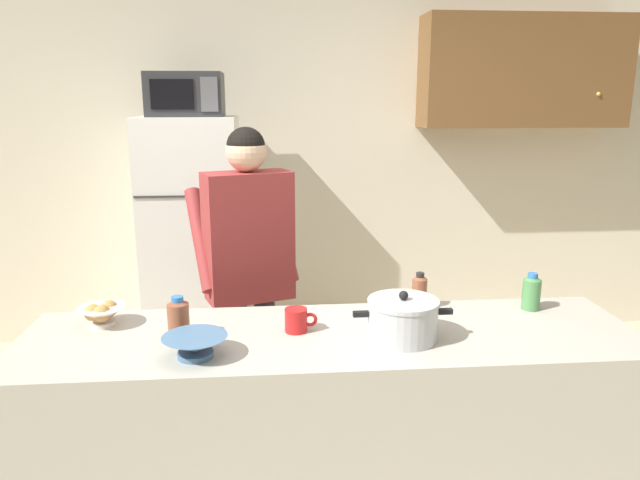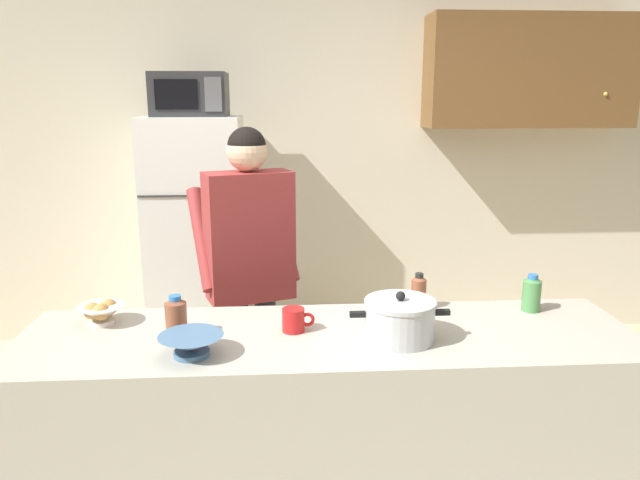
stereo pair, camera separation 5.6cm
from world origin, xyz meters
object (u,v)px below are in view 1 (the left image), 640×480
object	(u,v)px
microwave	(186,94)
bread_bowl	(102,314)
coffee_mug	(297,320)
bottle_near_edge	(178,317)
refrigerator	(194,243)
bottle_far_corner	(531,292)
cooking_pot	(403,319)
person_near_pot	(248,253)
empty_bowl	(195,345)
bottle_mid_counter	(420,291)

from	to	relation	value
microwave	bread_bowl	bearing A→B (deg)	-95.74
coffee_mug	bottle_near_edge	xyz separation A→B (m)	(-0.46, -0.01, 0.03)
refrigerator	coffee_mug	world-z (taller)	refrigerator
coffee_mug	bottle_far_corner	bearing A→B (deg)	8.97
refrigerator	bread_bowl	world-z (taller)	refrigerator
refrigerator	cooking_pot	distance (m)	2.19
bottle_near_edge	person_near_pot	bearing A→B (deg)	70.69
person_near_pot	cooking_pot	xyz separation A→B (m)	(0.61, -0.82, -0.06)
bread_bowl	bottle_far_corner	distance (m)	1.83
microwave	coffee_mug	xyz separation A→B (m)	(0.62, -1.79, -0.88)
microwave	cooking_pot	bearing A→B (deg)	-61.64
refrigerator	bottle_far_corner	xyz separation A→B (m)	(1.67, -1.65, 0.15)
empty_bowl	bottle_near_edge	distance (m)	0.22
cooking_pot	bread_bowl	size ratio (longest dim) A/B	2.01
cooking_pot	empty_bowl	distance (m)	0.79
coffee_mug	bottle_mid_counter	bearing A→B (deg)	21.64
refrigerator	empty_bowl	size ratio (longest dim) A/B	7.25
bottle_near_edge	bottle_mid_counter	size ratio (longest dim) A/B	1.00
bread_bowl	empty_bowl	world-z (taller)	bread_bowl
bread_bowl	cooking_pot	bearing A→B (deg)	-11.29
cooking_pot	bottle_near_edge	size ratio (longest dim) A/B	2.36
microwave	bottle_mid_counter	world-z (taller)	microwave
microwave	person_near_pot	bearing A→B (deg)	-69.12
coffee_mug	bottle_mid_counter	size ratio (longest dim) A/B	0.80
refrigerator	bottle_far_corner	size ratio (longest dim) A/B	10.35
refrigerator	person_near_pot	distance (m)	1.20
cooking_pot	coffee_mug	distance (m)	0.42
person_near_pot	cooking_pot	distance (m)	1.02
cooking_pot	empty_bowl	size ratio (longest dim) A/B	1.64
coffee_mug	bottle_near_edge	distance (m)	0.46
microwave	empty_bowl	world-z (taller)	microwave
bottle_near_edge	cooking_pot	bearing A→B (deg)	-6.54
microwave	empty_bowl	distance (m)	2.20
bottle_near_edge	refrigerator	bearing A→B (deg)	95.07
empty_bowl	bottle_near_edge	xyz separation A→B (m)	(-0.09, 0.20, 0.03)
bottle_far_corner	bread_bowl	bearing A→B (deg)	-178.85
refrigerator	cooking_pot	world-z (taller)	refrigerator
person_near_pot	empty_bowl	size ratio (longest dim) A/B	7.18
bread_bowl	bottle_mid_counter	bearing A→B (deg)	3.92
bottle_near_edge	coffee_mug	bearing A→B (deg)	1.47
coffee_mug	bread_bowl	xyz separation A→B (m)	(-0.79, 0.13, 0.00)
bread_bowl	bottle_far_corner	bearing A→B (deg)	1.15
cooking_pot	person_near_pot	bearing A→B (deg)	126.86
empty_bowl	microwave	bearing A→B (deg)	97.04
person_near_pot	coffee_mug	distance (m)	0.74
person_near_pot	bottle_mid_counter	xyz separation A→B (m)	(0.76, -0.49, -0.06)
microwave	bottle_near_edge	world-z (taller)	microwave
refrigerator	microwave	world-z (taller)	microwave
refrigerator	empty_bowl	xyz separation A→B (m)	(0.25, -2.02, 0.11)
refrigerator	bottle_near_edge	world-z (taller)	refrigerator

